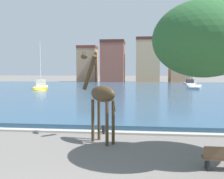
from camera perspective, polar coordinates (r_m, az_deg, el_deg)
harbor_water at (r=40.76m, az=3.03°, el=-0.31°), size 78.50×52.92×0.39m
quay_edge_coping at (r=14.45m, az=-2.47°, el=-9.83°), size 78.50×0.50×0.12m
giraffe_statue at (r=12.29m, az=-2.60°, el=-1.37°), size 2.26×2.04×4.67m
sailboat_grey at (r=48.14m, az=18.89°, el=0.44°), size 4.34×9.39×6.47m
sailboat_white at (r=58.20m, az=17.69°, el=1.25°), size 2.79×7.68×8.68m
sailboat_yellow at (r=44.11m, az=-16.18°, el=0.44°), size 4.31×7.35×8.52m
mooring_bollard at (r=14.24m, az=-1.90°, el=-9.26°), size 0.24×0.24×0.50m
townhouse_end_terrace at (r=74.35m, az=-5.68°, el=5.87°), size 5.57×6.00×10.74m
townhouse_narrow_midrow at (r=69.81m, az=0.24°, el=6.42°), size 6.52×7.68×11.80m
townhouse_wide_warehouse at (r=71.84m, az=8.22°, el=6.70°), size 6.65×6.86×12.76m
townhouse_corner_house at (r=72.59m, az=15.49°, el=5.36°), size 5.86×6.54×9.71m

